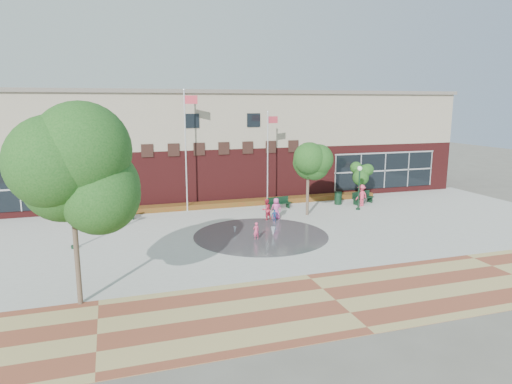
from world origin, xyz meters
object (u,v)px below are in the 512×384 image
object	(u,v)px
flagpole_right	(268,154)
bench_left	(122,217)
flagpole_left	(186,144)
tree_big_left	(70,170)
child_splash	(256,231)
trash_can	(338,198)

from	to	relation	value
flagpole_right	bench_left	bearing A→B (deg)	175.72
flagpole_left	tree_big_left	world-z (taller)	flagpole_left
flagpole_left	tree_big_left	bearing A→B (deg)	-91.10
bench_left	child_splash	world-z (taller)	child_splash
tree_big_left	child_splash	xyz separation A→B (m)	(9.67, 6.37, -5.03)
trash_can	tree_big_left	world-z (taller)	tree_big_left
bench_left	tree_big_left	world-z (taller)	tree_big_left
flagpole_right	tree_big_left	size ratio (longest dim) A/B	0.97
flagpole_right	tree_big_left	xyz separation A→B (m)	(-13.21, -14.36, 1.33)
trash_can	flagpole_left	bearing A→B (deg)	173.15
flagpole_right	bench_left	distance (m)	11.87
bench_left	child_splash	size ratio (longest dim) A/B	1.72
trash_can	tree_big_left	bearing A→B (deg)	-144.40
flagpole_left	bench_left	xyz separation A→B (m)	(-4.91, -1.50, -4.83)
flagpole_left	flagpole_right	distance (m)	6.35
trash_can	flagpole_right	bearing A→B (deg)	172.65
flagpole_left	child_splash	xyz separation A→B (m)	(2.71, -8.69, -4.58)
flagpole_left	trash_can	size ratio (longest dim) A/B	8.80
bench_left	trash_can	bearing A→B (deg)	-12.21
flagpole_right	bench_left	size ratio (longest dim) A/B	4.05
tree_big_left	child_splash	world-z (taller)	tree_big_left
bench_left	trash_can	xyz separation A→B (m)	(16.97, 0.05, 0.24)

